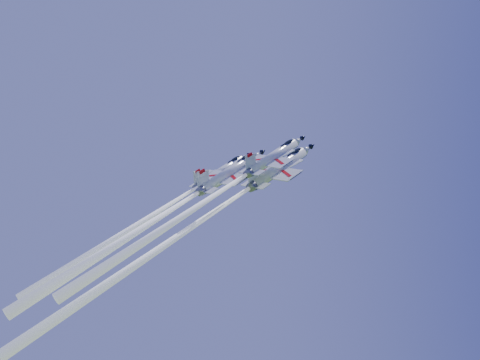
{
  "coord_description": "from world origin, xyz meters",
  "views": [
    {
      "loc": [
        -2.96,
        -93.31,
        65.49
      ],
      "look_at": [
        0.0,
        0.0,
        85.73
      ],
      "focal_mm": 40.0,
      "sensor_mm": 36.0,
      "label": 1
    }
  ],
  "objects_px": {
    "jet_right": "(207,200)",
    "jet_slot": "(163,215)",
    "jet_left": "(158,212)",
    "jet_lead": "(175,238)"
  },
  "relations": [
    {
      "from": "jet_right",
      "to": "jet_slot",
      "type": "relative_size",
      "value": 1.0
    },
    {
      "from": "jet_left",
      "to": "jet_lead",
      "type": "bearing_deg",
      "value": -12.06
    },
    {
      "from": "jet_left",
      "to": "jet_slot",
      "type": "xyz_separation_m",
      "value": [
        2.07,
        -10.07,
        -2.06
      ]
    },
    {
      "from": "jet_lead",
      "to": "jet_slot",
      "type": "xyz_separation_m",
      "value": [
        -1.85,
        -2.62,
        3.35
      ]
    },
    {
      "from": "jet_right",
      "to": "jet_slot",
      "type": "xyz_separation_m",
      "value": [
        -7.01,
        2.16,
        -2.03
      ]
    },
    {
      "from": "jet_left",
      "to": "jet_right",
      "type": "relative_size",
      "value": 1.01
    },
    {
      "from": "jet_lead",
      "to": "jet_slot",
      "type": "bearing_deg",
      "value": -75.01
    },
    {
      "from": "jet_lead",
      "to": "jet_left",
      "type": "xyz_separation_m",
      "value": [
        -3.91,
        7.45,
        5.41
      ]
    },
    {
      "from": "jet_left",
      "to": "jet_right",
      "type": "distance_m",
      "value": 15.23
    },
    {
      "from": "jet_lead",
      "to": "jet_left",
      "type": "bearing_deg",
      "value": 167.94
    }
  ]
}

